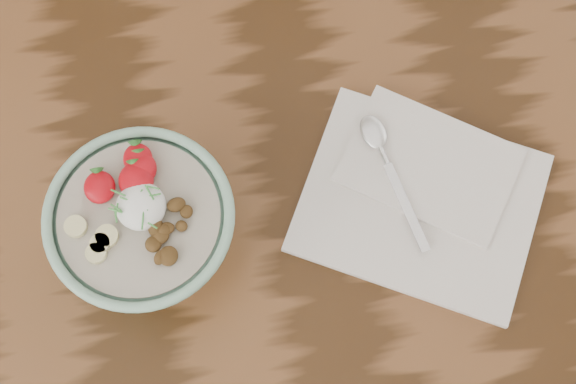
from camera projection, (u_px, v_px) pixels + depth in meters
The scene contains 4 objects.
table at pixel (134, 224), 95.87cm from camera, with size 160.00×90.00×75.00cm.
breakfast_bowl at pixel (145, 226), 79.64cm from camera, with size 18.43×18.43×12.18cm.
napkin at pixel (422, 195), 86.58cm from camera, with size 31.31×29.60×1.52cm.
spoon at pixel (381, 150), 86.83cm from camera, with size 4.80×16.43×0.86cm.
Camera 1 is at (13.43, -28.88, 158.08)cm, focal length 50.00 mm.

